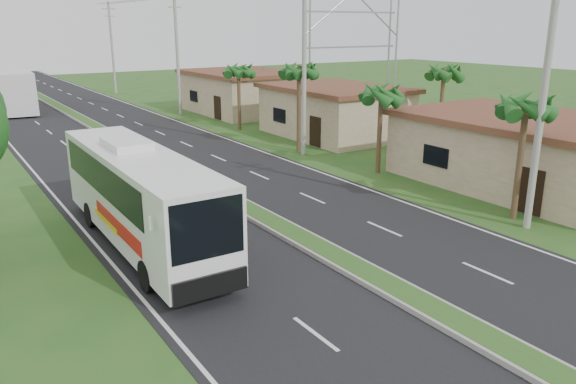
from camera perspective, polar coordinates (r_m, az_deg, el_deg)
ground at (r=17.44m, az=12.34°, el=-10.72°), size 180.00×180.00×0.00m
road_asphalt at (r=33.63m, az=-12.44°, el=2.65°), size 14.00×160.00×0.02m
median_strip at (r=33.61m, az=-12.45°, el=2.80°), size 1.20×160.00×0.18m
lane_edge_left at (r=32.01m, az=-23.68°, el=0.90°), size 0.12×160.00×0.01m
lane_edge_right at (r=36.44m, az=-2.55°, el=4.07°), size 0.12×160.00×0.01m
shop_near at (r=30.92m, az=23.16°, el=3.85°), size 8.60×12.60×3.52m
shop_mid at (r=41.77m, az=4.74°, el=8.23°), size 7.60×10.60×3.67m
shop_far at (r=53.43m, az=-4.60°, el=10.14°), size 8.60×11.60×3.82m
palm_verge_a at (r=24.69m, az=23.05°, el=7.96°), size 2.40×2.40×5.45m
palm_verge_b at (r=30.91m, az=9.46°, el=9.81°), size 2.40×2.40×5.05m
palm_verge_c at (r=35.95m, az=1.12°, el=12.18°), size 2.40×2.40×5.85m
palm_verge_d at (r=43.95m, az=-5.07°, el=12.17°), size 2.40×2.40×5.25m
palm_behind_shop at (r=38.70m, az=15.55°, el=11.62°), size 2.40×2.40×5.65m
utility_pole_a at (r=23.62m, az=24.62°, el=9.73°), size 1.60×0.28×11.00m
utility_pole_b at (r=34.88m, az=1.62°, el=13.90°), size 3.20×0.28×12.00m
utility_pole_c at (r=52.60m, az=-11.20°, el=13.88°), size 1.60×0.28×11.00m
utility_pole_d at (r=71.52m, az=-17.44°, el=13.88°), size 1.60×0.28×10.50m
billboard_lattice at (r=52.59m, az=6.53°, el=15.33°), size 10.18×1.18×12.07m
coach_bus_main at (r=21.08m, az=-14.87°, el=0.06°), size 2.59×11.80×3.80m
coach_bus_far at (r=61.04m, az=-26.18°, el=9.56°), size 3.67×13.36×3.85m
motorcyclist at (r=26.11m, az=-10.83°, el=0.43°), size 1.63×0.60×2.11m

